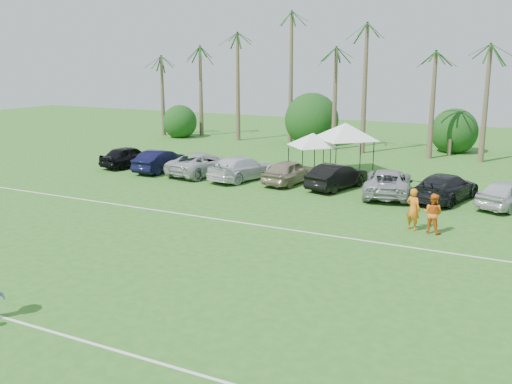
% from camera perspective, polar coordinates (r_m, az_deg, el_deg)
% --- Properties ---
extents(field_lines, '(80.00, 12.10, 0.01)m').
position_cam_1_polar(field_lines, '(22.08, -10.01, -6.78)').
color(field_lines, white).
rests_on(field_lines, ground).
extents(palm_tree_0, '(2.40, 2.40, 8.90)m').
position_cam_1_polar(palm_tree_0, '(57.97, -9.89, 13.05)').
color(palm_tree_0, brown).
rests_on(palm_tree_0, ground).
extents(palm_tree_1, '(2.40, 2.40, 9.90)m').
position_cam_1_polar(palm_tree_1, '(55.13, -5.63, 14.08)').
color(palm_tree_1, brown).
rests_on(palm_tree_1, ground).
extents(palm_tree_2, '(2.40, 2.40, 10.90)m').
position_cam_1_polar(palm_tree_2, '(52.63, -0.90, 15.12)').
color(palm_tree_2, brown).
rests_on(palm_tree_2, ground).
extents(palm_tree_3, '(2.40, 2.40, 11.90)m').
position_cam_1_polar(palm_tree_3, '(50.91, 3.23, 16.12)').
color(palm_tree_3, brown).
rests_on(palm_tree_3, ground).
extents(palm_tree_4, '(2.40, 2.40, 8.90)m').
position_cam_1_polar(palm_tree_4, '(49.35, 7.55, 13.12)').
color(palm_tree_4, brown).
rests_on(palm_tree_4, ground).
extents(palm_tree_5, '(2.40, 2.40, 9.90)m').
position_cam_1_polar(palm_tree_5, '(48.15, 12.21, 13.98)').
color(palm_tree_5, brown).
rests_on(palm_tree_5, ground).
extents(palm_tree_6, '(2.40, 2.40, 10.90)m').
position_cam_1_polar(palm_tree_6, '(47.27, 17.09, 14.77)').
color(palm_tree_6, brown).
rests_on(palm_tree_6, ground).
extents(palm_tree_7, '(2.40, 2.40, 11.90)m').
position_cam_1_polar(palm_tree_7, '(46.74, 22.17, 15.47)').
color(palm_tree_7, brown).
rests_on(palm_tree_7, ground).
extents(bush_tree_0, '(4.00, 4.00, 4.00)m').
position_cam_1_polar(bush_tree_0, '(57.34, -6.64, 7.46)').
color(bush_tree_0, brown).
rests_on(bush_tree_0, ground).
extents(bush_tree_1, '(4.00, 4.00, 4.00)m').
position_cam_1_polar(bush_tree_1, '(51.31, 5.63, 6.81)').
color(bush_tree_1, brown).
rests_on(bush_tree_1, ground).
extents(bush_tree_2, '(4.00, 4.00, 4.00)m').
position_cam_1_polar(bush_tree_2, '(48.24, 19.06, 5.75)').
color(bush_tree_2, brown).
rests_on(bush_tree_2, ground).
extents(sideline_player_a, '(0.81, 0.69, 1.89)m').
position_cam_1_polar(sideline_player_a, '(26.27, 15.45, -1.67)').
color(sideline_player_a, orange).
rests_on(sideline_player_a, ground).
extents(sideline_player_b, '(1.00, 0.85, 1.78)m').
position_cam_1_polar(sideline_player_b, '(26.04, 17.27, -2.06)').
color(sideline_player_b, orange).
rests_on(sideline_player_b, ground).
extents(canopy_tent_left, '(3.81, 3.81, 3.08)m').
position_cam_1_polar(canopy_tent_left, '(38.20, 5.72, 5.89)').
color(canopy_tent_left, black).
rests_on(canopy_tent_left, ground).
extents(canopy_tent_right, '(4.76, 4.76, 3.85)m').
position_cam_1_polar(canopy_tent_right, '(38.57, 8.96, 6.85)').
color(canopy_tent_right, black).
rests_on(canopy_tent_right, ground).
extents(parked_car_0, '(2.42, 4.57, 1.48)m').
position_cam_1_polar(parked_car_0, '(41.26, -12.59, 3.51)').
color(parked_car_0, black).
rests_on(parked_car_0, ground).
extents(parked_car_1, '(1.57, 4.49, 1.48)m').
position_cam_1_polar(parked_car_1, '(39.05, -9.49, 3.11)').
color(parked_car_1, black).
rests_on(parked_car_1, ground).
extents(parked_car_2, '(3.12, 5.60, 1.48)m').
position_cam_1_polar(parked_car_2, '(37.62, -5.37, 2.85)').
color(parked_car_2, '#BBBBBC').
rests_on(parked_car_2, ground).
extents(parked_car_3, '(3.21, 5.44, 1.48)m').
position_cam_1_polar(parked_car_3, '(35.91, -1.38, 2.41)').
color(parked_car_3, silver).
rests_on(parked_car_3, ground).
extents(parked_car_4, '(2.24, 4.52, 1.48)m').
position_cam_1_polar(parked_car_4, '(34.85, 3.33, 2.05)').
color(parked_car_4, gray).
rests_on(parked_car_4, ground).
extents(parked_car_5, '(2.63, 4.74, 1.48)m').
position_cam_1_polar(parked_car_5, '(33.73, 8.11, 1.57)').
color(parked_car_5, black).
rests_on(parked_car_5, ground).
extents(parked_car_6, '(3.50, 5.72, 1.48)m').
position_cam_1_polar(parked_car_6, '(32.57, 13.05, 0.94)').
color(parked_car_6, '#9EA0A3').
rests_on(parked_car_6, ground).
extents(parked_car_7, '(3.25, 5.45, 1.48)m').
position_cam_1_polar(parked_car_7, '(32.17, 18.45, 0.44)').
color(parked_car_7, black).
rests_on(parked_car_7, ground).
extents(parked_car_8, '(3.23, 4.68, 1.48)m').
position_cam_1_polar(parked_car_8, '(31.84, 23.90, -0.15)').
color(parked_car_8, silver).
rests_on(parked_car_8, ground).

